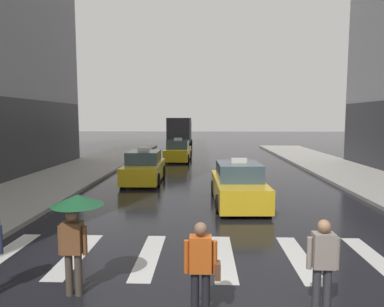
% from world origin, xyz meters
% --- Properties ---
extents(crosswalk_markings, '(11.30, 2.80, 0.01)m').
position_xyz_m(crosswalk_markings, '(-0.00, 3.00, 0.00)').
color(crosswalk_markings, silver).
rests_on(crosswalk_markings, ground).
extents(taxi_lead, '(2.05, 4.60, 1.80)m').
position_xyz_m(taxi_lead, '(0.86, 8.19, 0.72)').
color(taxi_lead, gold).
rests_on(taxi_lead, ground).
extents(taxi_second, '(2.00, 4.57, 1.80)m').
position_xyz_m(taxi_second, '(-3.62, 12.73, 0.72)').
color(taxi_second, yellow).
rests_on(taxi_second, ground).
extents(taxi_third, '(2.02, 4.58, 1.80)m').
position_xyz_m(taxi_third, '(-2.50, 21.60, 0.72)').
color(taxi_third, yellow).
rests_on(taxi_third, ground).
extents(box_truck, '(2.29, 7.55, 3.35)m').
position_xyz_m(box_truck, '(-2.96, 30.86, 1.85)').
color(box_truck, '#2D2D2D').
rests_on(box_truck, ground).
extents(pedestrian_with_umbrella, '(0.96, 0.96, 1.94)m').
position_xyz_m(pedestrian_with_umbrella, '(-2.84, 1.12, 1.52)').
color(pedestrian_with_umbrella, '#473D33').
rests_on(pedestrian_with_umbrella, ground).
extents(pedestrian_with_handbag, '(0.60, 0.24, 1.65)m').
position_xyz_m(pedestrian_with_handbag, '(-0.51, 0.44, 0.93)').
color(pedestrian_with_handbag, black).
rests_on(pedestrian_with_handbag, ground).
extents(pedestrian_plain_coat, '(0.55, 0.24, 1.65)m').
position_xyz_m(pedestrian_plain_coat, '(1.54, 0.66, 0.94)').
color(pedestrian_plain_coat, '#333338').
rests_on(pedestrian_plain_coat, ground).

